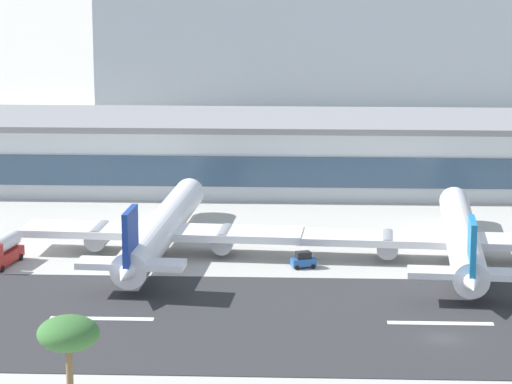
# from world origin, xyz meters

# --- Properties ---
(ground_plane) EXTENTS (1400.00, 1400.00, 0.00)m
(ground_plane) POSITION_xyz_m (0.00, 0.00, 0.00)
(ground_plane) COLOR #B2AFA8
(runway_strip) EXTENTS (800.00, 35.72, 0.08)m
(runway_strip) POSITION_xyz_m (0.00, 5.26, 0.04)
(runway_strip) COLOR #2D2D30
(runway_strip) RESTS_ON ground_plane
(runway_centreline_dash_3) EXTENTS (12.00, 1.20, 0.01)m
(runway_centreline_dash_3) POSITION_xyz_m (-38.48, 5.26, 0.09)
(runway_centreline_dash_3) COLOR white
(runway_centreline_dash_3) RESTS_ON runway_strip
(runway_centreline_dash_4) EXTENTS (12.00, 1.20, 0.01)m
(runway_centreline_dash_4) POSITION_xyz_m (0.18, 5.26, 0.09)
(runway_centreline_dash_4) COLOR white
(runway_centreline_dash_4) RESTS_ON runway_strip
(terminal_building) EXTENTS (203.46, 26.27, 12.11)m
(terminal_building) POSITION_xyz_m (-12.86, 80.98, 6.06)
(terminal_building) COLOR silver
(terminal_building) RESTS_ON ground_plane
(distant_hotel_block) EXTENTS (129.26, 38.88, 36.25)m
(distant_hotel_block) POSITION_xyz_m (-2.21, 183.41, 18.13)
(distant_hotel_block) COLOR #A8B2BC
(distant_hotel_block) RESTS_ON ground_plane
(airliner_navy_tail_gate_0) EXTENTS (39.11, 51.87, 10.82)m
(airliner_navy_tail_gate_0) POSITION_xyz_m (-35.11, 33.59, 3.45)
(airliner_navy_tail_gate_0) COLOR white
(airliner_navy_tail_gate_0) RESTS_ON ground_plane
(airliner_blue_tail_gate_1) EXTENTS (44.23, 49.78, 10.39)m
(airliner_blue_tail_gate_1) POSITION_xyz_m (5.61, 30.91, 3.31)
(airliner_blue_tail_gate_1) COLOR silver
(airliner_blue_tail_gate_1) RESTS_ON ground_plane
(service_fuel_truck_0) EXTENTS (4.11, 8.83, 3.95)m
(service_fuel_truck_0) POSITION_xyz_m (-55.46, 27.42, 2.03)
(service_fuel_truck_0) COLOR #B2231E
(service_fuel_truck_0) RESTS_ON ground_plane
(service_baggage_tug_1) EXTENTS (3.54, 2.69, 2.20)m
(service_baggage_tug_1) POSITION_xyz_m (-15.51, 28.15, 1.05)
(service_baggage_tug_1) COLOR #23569E
(service_baggage_tug_1) RESTS_ON ground_plane
(palm_tree_0) EXTENTS (5.14, 5.14, 13.03)m
(palm_tree_0) POSITION_xyz_m (-34.30, -33.95, 11.32)
(palm_tree_0) COLOR brown
(palm_tree_0) RESTS_ON ground_plane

